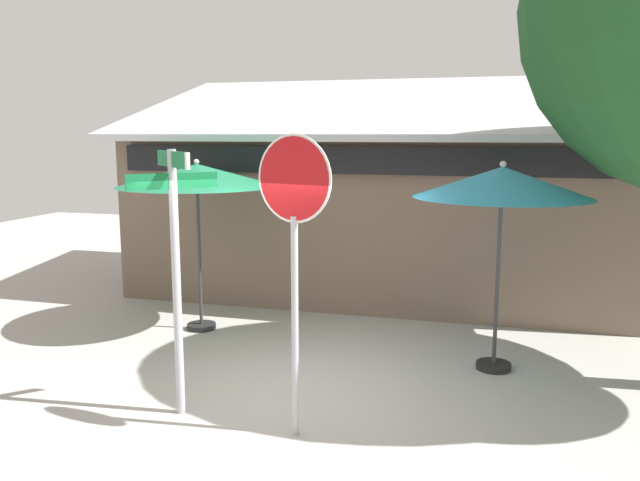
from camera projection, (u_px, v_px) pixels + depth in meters
The scene contains 6 objects.
ground_plane at pixel (292, 397), 7.41m from camera, with size 28.00×28.00×0.10m, color #ADA8A0.
cafe_building at pixel (378, 208), 12.26m from camera, with size 9.18×4.73×4.15m.
street_sign_post at pixel (175, 252), 6.59m from camera, with size 0.74×0.74×2.81m.
stop_sign at pixel (294, 226), 6.05m from camera, with size 0.80×0.27×2.97m.
patio_umbrella_forest_green_left at pixel (197, 177), 9.45m from camera, with size 2.38×2.38×2.60m.
patio_umbrella_teal_center at pixel (502, 184), 7.77m from camera, with size 2.17×2.17×2.64m.
Camera 1 is at (2.20, -6.66, 2.97)m, focal length 35.87 mm.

